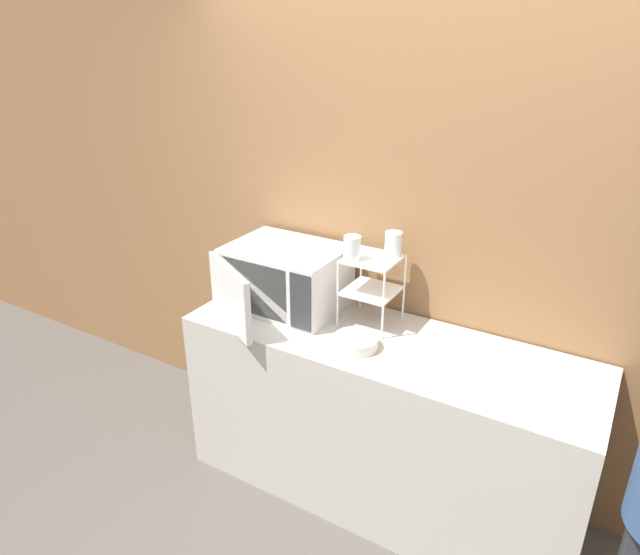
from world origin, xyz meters
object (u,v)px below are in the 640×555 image
(microwave, at_px, (284,278))
(glass_front_left, at_px, (352,248))
(glass_back_right, at_px, (393,244))
(bowl, at_px, (356,342))
(dish_rack, at_px, (372,276))

(microwave, xyz_separation_m, glass_front_left, (0.39, 0.00, 0.24))
(glass_back_right, height_order, bowl, glass_back_right)
(dish_rack, distance_m, glass_back_right, 0.19)
(glass_front_left, bearing_deg, glass_back_right, 46.68)
(glass_front_left, distance_m, glass_back_right, 0.21)
(microwave, xyz_separation_m, bowl, (0.52, -0.18, -0.14))
(microwave, xyz_separation_m, glass_back_right, (0.54, 0.15, 0.24))
(microwave, distance_m, glass_back_right, 0.61)
(microwave, height_order, dish_rack, dish_rack)
(microwave, relative_size, glass_back_right, 5.84)
(microwave, height_order, glass_front_left, glass_front_left)
(microwave, distance_m, bowl, 0.57)
(glass_back_right, bearing_deg, dish_rack, -130.74)
(microwave, bearing_deg, bowl, -19.26)
(microwave, bearing_deg, glass_back_right, 15.79)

